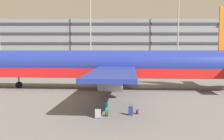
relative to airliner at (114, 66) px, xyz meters
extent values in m
plane|color=slate|center=(4.43, 1.93, -3.22)|extent=(600.00, 600.00, 0.00)
cube|color=slate|center=(4.43, 52.78, 4.12)|extent=(137.37, 21.29, 14.68)
cube|color=#2D2D33|center=(4.43, 42.03, -1.76)|extent=(136.00, 0.24, 0.70)
cube|color=#2D2D33|center=(4.43, 42.03, 1.18)|extent=(136.00, 0.24, 0.70)
cube|color=#2D2D33|center=(4.43, 42.03, 4.12)|extent=(136.00, 0.24, 0.70)
cube|color=#2D2D33|center=(4.43, 42.03, 7.05)|extent=(136.00, 0.24, 0.70)
cube|color=#2D2D33|center=(4.43, 42.03, 9.99)|extent=(136.00, 0.24, 0.70)
cylinder|color=navy|center=(-0.41, 0.03, 0.19)|extent=(34.26, 6.08, 3.77)
cube|color=red|center=(-0.41, 0.03, -0.85)|extent=(32.90, 5.92, 1.21)
cube|color=navy|center=(15.84, 2.51, 0.66)|extent=(2.18, 5.76, 0.20)
cube|color=navy|center=(-0.03, -9.06, -0.10)|extent=(5.37, 14.58, 0.36)
cube|color=navy|center=(1.20, 8.98, -0.10)|extent=(5.37, 14.58, 0.36)
cylinder|color=#9E9EA3|center=(-0.35, -6.46, -1.43)|extent=(2.83, 2.25, 2.07)
cylinder|color=#9E9EA3|center=(0.53, 6.44, -1.43)|extent=(2.83, 2.25, 2.07)
cylinder|color=black|center=(-13.33, 0.91, -2.77)|extent=(0.92, 0.41, 0.90)
cylinder|color=slate|center=(-13.33, 0.91, -2.01)|extent=(0.20, 0.20, 1.53)
cylinder|color=black|center=(0.84, -1.66, -2.77)|extent=(0.92, 0.41, 0.90)
cylinder|color=slate|center=(0.84, -1.66, -2.01)|extent=(0.20, 0.20, 1.53)
cylinder|color=black|center=(1.06, 1.53, -2.77)|extent=(0.92, 0.41, 0.90)
cylinder|color=slate|center=(1.06, 1.53, -2.01)|extent=(0.20, 0.20, 1.53)
cylinder|color=gray|center=(-6.40, 35.86, 9.32)|extent=(0.36, 0.36, 25.10)
cylinder|color=gray|center=(17.88, 35.86, 9.55)|extent=(0.36, 0.36, 25.55)
cube|color=gray|center=(-1.24, -14.46, -2.83)|extent=(0.48, 0.30, 0.69)
cylinder|color=#333338|center=(-1.36, -14.55, -2.40)|extent=(0.02, 0.02, 0.17)
cylinder|color=#333338|center=(-1.11, -14.52, -2.40)|extent=(0.02, 0.02, 0.17)
cube|color=black|center=(-1.23, -14.53, -2.32)|extent=(0.26, 0.05, 0.02)
cylinder|color=black|center=(-1.44, -14.37, -3.20)|extent=(0.02, 0.05, 0.05)
cylinder|color=black|center=(-1.07, -14.34, -3.20)|extent=(0.02, 0.05, 0.05)
cylinder|color=black|center=(-1.42, -14.58, -3.20)|extent=(0.02, 0.05, 0.05)
cylinder|color=black|center=(-1.05, -14.54, -3.20)|extent=(0.02, 0.05, 0.05)
cube|color=#147266|center=(-0.72, -12.12, -2.78)|extent=(0.40, 0.48, 0.78)
cylinder|color=#333338|center=(-0.72, -11.99, -2.35)|extent=(0.02, 0.02, 0.08)
cylinder|color=#333338|center=(-0.84, -12.20, -2.35)|extent=(0.02, 0.02, 0.08)
cube|color=black|center=(-0.78, -12.09, -2.31)|extent=(0.14, 0.22, 0.02)
cylinder|color=black|center=(-0.56, -12.02, -3.20)|extent=(0.05, 0.04, 0.05)
cylinder|color=black|center=(-0.74, -12.32, -3.20)|extent=(0.05, 0.04, 0.05)
cylinder|color=black|center=(-0.71, -11.93, -3.20)|extent=(0.05, 0.04, 0.05)
cylinder|color=black|center=(-0.89, -12.23, -3.20)|extent=(0.05, 0.04, 0.05)
cube|color=navy|center=(1.40, -13.60, -2.83)|extent=(0.39, 0.26, 0.68)
cylinder|color=#333338|center=(1.29, -13.64, -2.38)|extent=(0.02, 0.02, 0.22)
cylinder|color=#333338|center=(1.49, -13.67, -2.38)|extent=(0.02, 0.02, 0.22)
cube|color=black|center=(1.39, -13.66, -2.27)|extent=(0.20, 0.05, 0.02)
cylinder|color=black|center=(1.27, -13.49, -3.20)|extent=(0.03, 0.05, 0.05)
cylinder|color=black|center=(1.55, -13.53, -3.20)|extent=(0.03, 0.05, 0.05)
cylinder|color=black|center=(1.24, -13.66, -3.20)|extent=(0.03, 0.05, 0.05)
cylinder|color=black|center=(1.53, -13.70, -3.20)|extent=(0.03, 0.05, 0.05)
ellipsoid|color=#264C26|center=(-0.56, -13.94, -3.00)|extent=(0.23, 0.37, 0.45)
ellipsoid|color=#264C26|center=(-0.66, -13.94, -3.07)|extent=(0.11, 0.26, 0.20)
torus|color=black|center=(-0.53, -13.94, -2.76)|extent=(0.01, 0.08, 0.08)
cube|color=black|center=(-0.47, -14.05, -3.00)|extent=(0.03, 0.04, 0.38)
cube|color=black|center=(-0.46, -13.85, -3.00)|extent=(0.03, 0.04, 0.38)
ellipsoid|color=maroon|center=(1.98, -13.24, -3.01)|extent=(0.22, 0.39, 0.44)
ellipsoid|color=maroon|center=(1.90, -13.23, -3.07)|extent=(0.11, 0.27, 0.20)
torus|color=black|center=(2.01, -13.24, -2.78)|extent=(0.02, 0.08, 0.08)
cube|color=black|center=(2.05, -13.35, -3.01)|extent=(0.03, 0.04, 0.37)
cube|color=black|center=(2.07, -13.14, -3.01)|extent=(0.03, 0.04, 0.37)
camera|label=1|loc=(-0.01, -33.68, 2.15)|focal=39.87mm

